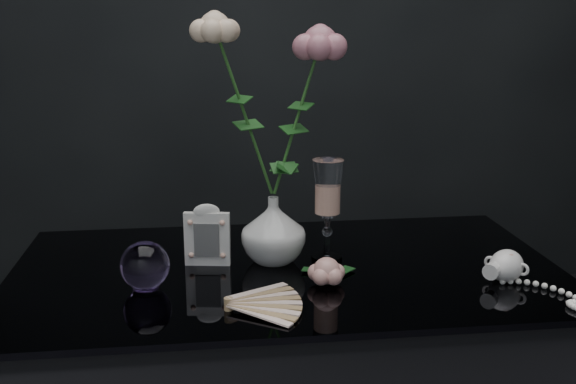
{
  "coord_description": "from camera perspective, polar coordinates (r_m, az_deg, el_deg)",
  "views": [
    {
      "loc": [
        -0.15,
        -1.16,
        1.23
      ],
      "look_at": [
        -0.0,
        0.02,
        0.92
      ],
      "focal_mm": 42.0,
      "sensor_mm": 36.0,
      "label": 1
    }
  ],
  "objects": [
    {
      "name": "vase",
      "position": [
        1.32,
        -1.24,
        -3.23
      ],
      "size": [
        0.14,
        0.14,
        0.13
      ],
      "primitive_type": "imported",
      "rotation": [
        0.0,
        0.0,
        0.14
      ],
      "color": "silver",
      "rests_on": "table"
    },
    {
      "name": "wine_glass",
      "position": [
        1.32,
        3.35,
        -1.55
      ],
      "size": [
        0.07,
        0.07,
        0.2
      ],
      "primitive_type": null,
      "rotation": [
        0.0,
        0.0,
        -0.12
      ],
      "color": "white",
      "rests_on": "table"
    },
    {
      "name": "picture_frame",
      "position": [
        1.31,
        -6.87,
        -3.6
      ],
      "size": [
        0.1,
        0.08,
        0.12
      ],
      "primitive_type": null,
      "rotation": [
        0.0,
        0.0,
        -0.16
      ],
      "color": "white",
      "rests_on": "table"
    },
    {
      "name": "paperweight",
      "position": [
        1.22,
        -12.02,
        -6.09
      ],
      "size": [
        0.11,
        0.11,
        0.09
      ],
      "primitive_type": null,
      "rotation": [
        0.0,
        0.0,
        0.33
      ],
      "color": "#9271B8",
      "rests_on": "table"
    },
    {
      "name": "paper_fan",
      "position": [
        1.13,
        -5.07,
        -9.32
      ],
      "size": [
        0.28,
        0.25,
        0.03
      ],
      "primitive_type": null,
      "rotation": [
        0.0,
        0.0,
        -0.25
      ],
      "color": "beige",
      "rests_on": "table"
    },
    {
      "name": "loose_rose",
      "position": [
        1.22,
        3.29,
        -6.71
      ],
      "size": [
        0.15,
        0.17,
        0.05
      ],
      "primitive_type": null,
      "rotation": [
        0.0,
        0.0,
        0.23
      ],
      "color": "#E49F93",
      "rests_on": "table"
    },
    {
      "name": "pearl_jar",
      "position": [
        1.3,
        18.0,
        -5.85
      ],
      "size": [
        0.3,
        0.3,
        0.06
      ],
      "primitive_type": null,
      "rotation": [
        0.0,
        0.0,
        -0.78
      ],
      "color": "white",
      "rests_on": "table"
    },
    {
      "name": "roses",
      "position": [
        1.26,
        -1.31,
        8.01
      ],
      "size": [
        0.28,
        0.13,
        0.39
      ],
      "color": "beige",
      "rests_on": "vase"
    }
  ]
}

